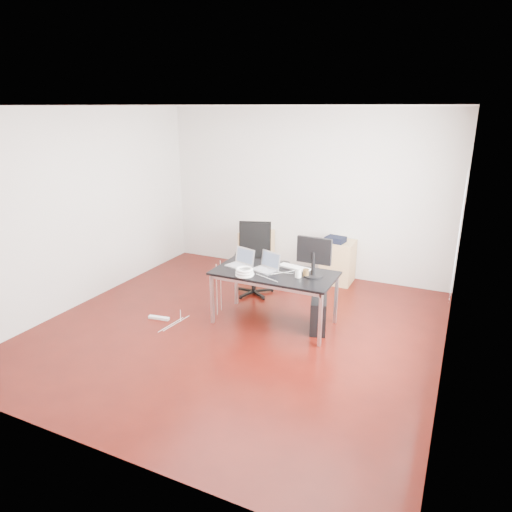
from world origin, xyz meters
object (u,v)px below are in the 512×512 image
at_px(filing_cabinet_left, 256,250).
at_px(office_chair, 254,255).
at_px(filing_cabinet_right, 338,262).
at_px(pc_tower, 318,314).
at_px(desk, 274,276).

bearing_deg(filing_cabinet_left, office_chair, -67.14).
height_order(filing_cabinet_right, pc_tower, filing_cabinet_right).
bearing_deg(desk, office_chair, 128.75).
bearing_deg(office_chair, desk, -71.02).
xyz_separation_m(filing_cabinet_left, pc_tower, (1.73, -1.81, -0.13)).
distance_m(desk, office_chair, 1.15).
xyz_separation_m(desk, pc_tower, (0.60, 0.05, -0.46)).
bearing_deg(desk, filing_cabinet_left, 121.12).
bearing_deg(filing_cabinet_left, filing_cabinet_right, 0.00).
distance_m(desk, filing_cabinet_right, 1.93).
height_order(office_chair, pc_tower, office_chair).
distance_m(office_chair, filing_cabinet_left, 1.09).
bearing_deg(office_chair, filing_cabinet_right, 22.34).
height_order(office_chair, filing_cabinet_right, office_chair).
distance_m(office_chair, filing_cabinet_right, 1.47).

